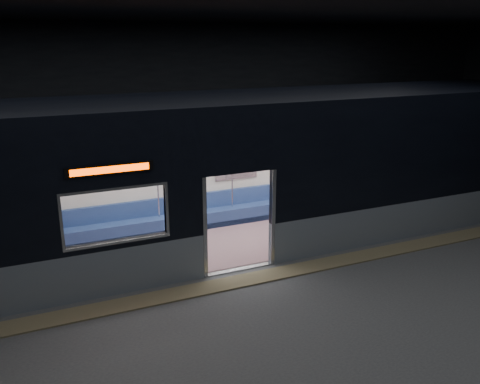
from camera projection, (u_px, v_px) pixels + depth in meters
station_floor at (262, 292)px, 9.46m from camera, size 24.00×14.00×0.01m
station_envelope at (265, 93)px, 8.40m from camera, size 24.00×14.00×5.00m
tactile_strip at (250, 279)px, 9.94m from camera, size 22.80×0.50×0.03m
metro_car at (212, 166)px, 11.15m from camera, size 18.00×3.04×3.35m
passenger at (294, 186)px, 13.38m from camera, size 0.44×0.72×1.39m
handbag at (299, 193)px, 13.22m from camera, size 0.33×0.30×0.14m
transit_map at (236, 164)px, 12.85m from camera, size 1.05×0.03×0.68m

